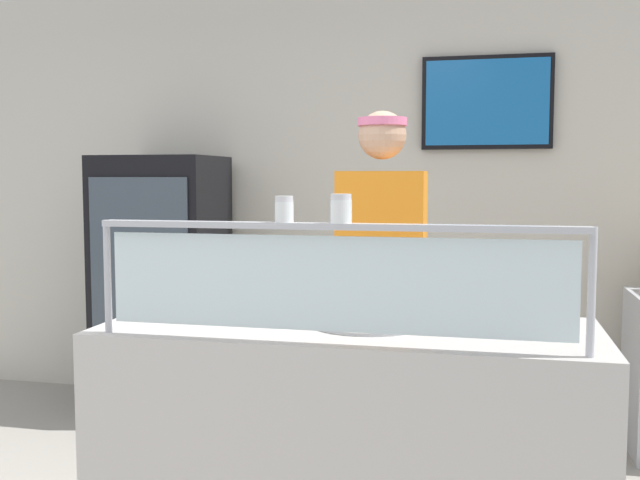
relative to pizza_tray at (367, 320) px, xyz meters
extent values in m
cube|color=beige|center=(-0.06, 2.09, 0.38)|extent=(6.14, 0.08, 2.70)
cube|color=black|center=(0.39, 2.03, 0.96)|extent=(0.77, 0.04, 0.56)
cube|color=#1966B2|center=(0.39, 2.01, 0.96)|extent=(0.72, 0.01, 0.51)
cube|color=#BCB7B2|center=(-0.06, -0.04, -0.49)|extent=(1.74, 0.70, 0.95)
cylinder|color=#B2B5BC|center=(-0.83, -0.32, 0.17)|extent=(0.02, 0.02, 0.38)
cylinder|color=#B2B5BC|center=(0.71, -0.32, 0.17)|extent=(0.02, 0.02, 0.38)
cube|color=silver|center=(-0.06, -0.32, 0.17)|extent=(1.48, 0.01, 0.30)
cube|color=#B2B5BC|center=(-0.06, -0.32, 0.35)|extent=(1.54, 0.06, 0.02)
cylinder|color=#9EA0A8|center=(0.00, 0.00, -0.01)|extent=(0.41, 0.41, 0.01)
cylinder|color=tan|center=(0.00, 0.00, 0.00)|extent=(0.39, 0.39, 0.02)
cylinder|color=gold|center=(0.00, 0.00, 0.02)|extent=(0.33, 0.33, 0.01)
cube|color=#ADAFB7|center=(0.04, -0.02, 0.02)|extent=(0.11, 0.29, 0.01)
cylinder|color=white|center=(-0.21, -0.32, 0.40)|extent=(0.06, 0.06, 0.07)
cylinder|color=white|center=(-0.21, -0.32, 0.39)|extent=(0.05, 0.05, 0.04)
cylinder|color=silver|center=(-0.21, -0.32, 0.44)|extent=(0.06, 0.06, 0.02)
cylinder|color=white|center=(-0.03, -0.32, 0.40)|extent=(0.07, 0.07, 0.07)
cylinder|color=red|center=(-0.03, -0.32, 0.39)|extent=(0.06, 0.06, 0.05)
cylinder|color=silver|center=(-0.03, -0.32, 0.45)|extent=(0.06, 0.06, 0.02)
cylinder|color=#23232D|center=(-0.15, 0.63, -0.49)|extent=(0.13, 0.13, 0.95)
cylinder|color=#23232D|center=(0.07, 0.63, -0.49)|extent=(0.13, 0.13, 0.95)
cube|color=orange|center=(-0.04, 0.63, 0.26)|extent=(0.38, 0.21, 0.55)
sphere|color=tan|center=(-0.04, 0.63, 0.69)|extent=(0.21, 0.21, 0.21)
cylinder|color=pink|center=(-0.04, 0.63, 0.75)|extent=(0.21, 0.21, 0.04)
cylinder|color=tan|center=(0.14, 0.41, 0.16)|extent=(0.08, 0.34, 0.08)
cube|color=black|center=(-1.56, 1.65, -0.17)|extent=(0.71, 0.60, 1.60)
cube|color=#38424C|center=(-1.56, 1.34, -0.13)|extent=(0.61, 0.02, 1.28)
cylinder|color=green|center=(-1.76, 1.45, -0.08)|extent=(0.06, 0.06, 0.20)
cylinder|color=blue|center=(-1.63, 1.45, -0.08)|extent=(0.06, 0.06, 0.20)
cylinder|color=blue|center=(-1.50, 1.45, -0.08)|extent=(0.06, 0.06, 0.20)
cylinder|color=green|center=(-1.36, 1.45, -0.08)|extent=(0.06, 0.06, 0.20)
camera|label=1|loc=(0.41, -2.55, 0.51)|focal=41.24mm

